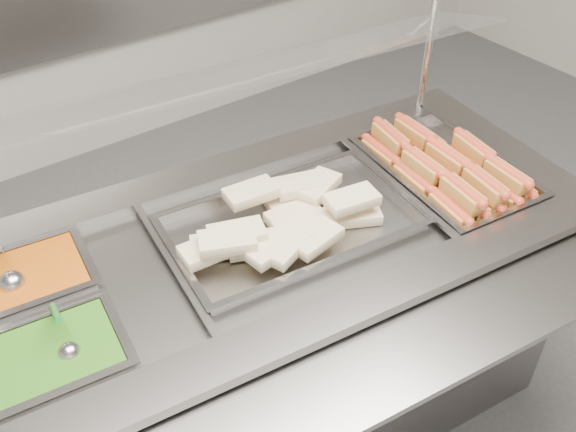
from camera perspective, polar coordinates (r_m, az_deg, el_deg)
steam_counter at (r=2.04m, az=-1.19°, el=-10.34°), size 1.88×1.01×0.86m
tray_rail at (r=1.48m, az=7.86°, el=-13.14°), size 1.74×0.55×0.05m
sneeze_guard at (r=1.70m, az=-4.98°, el=12.05°), size 1.60×0.47×0.42m
pan_hotdogs at (r=2.04m, az=13.61°, el=3.43°), size 0.39×0.56×0.10m
pan_wraps at (r=1.77m, az=0.27°, el=-1.08°), size 0.69×0.46×0.07m
pan_beans at (r=1.75m, az=-21.86°, el=-5.74°), size 0.31×0.26×0.10m
pan_peas at (r=1.55m, az=-19.75°, el=-12.19°), size 0.31×0.26×0.10m
hotdogs_in_buns at (r=2.00m, az=13.90°, el=4.19°), size 0.33×0.52×0.11m
tortilla_wraps at (r=1.73m, az=-0.20°, el=-0.46°), size 0.58×0.33×0.09m
ladle at (r=1.71m, az=-23.35°, el=-5.34°), size 0.07×0.18×0.15m
serving_spoon at (r=1.51m, az=-19.04°, el=-10.84°), size 0.05×0.17×0.13m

